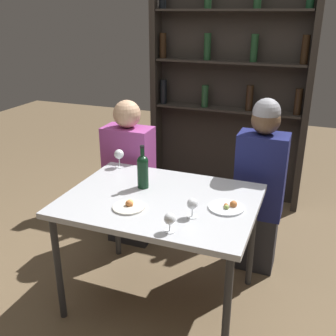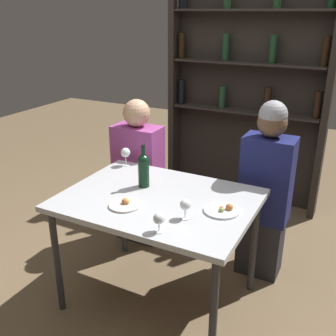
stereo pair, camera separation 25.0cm
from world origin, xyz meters
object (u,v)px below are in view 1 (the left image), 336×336
wine_glass_0 (119,155)px  food_plate_1 (129,206)px  wine_glass_1 (170,219)px  wine_glass_2 (192,205)px  food_plate_0 (227,207)px  seated_person_right (259,189)px  wine_bottle (143,170)px  seated_person_left (129,177)px

wine_glass_0 → food_plate_1: 0.67m
wine_glass_1 → wine_glass_2: size_ratio=0.94×
wine_glass_1 → food_plate_0: bearing=58.4°
wine_glass_0 → food_plate_0: 0.97m
wine_glass_1 → food_plate_0: 0.43m
wine_glass_0 → food_plate_1: bearing=-57.6°
food_plate_1 → food_plate_0: bearing=20.0°
wine_glass_1 → food_plate_1: 0.36m
wine_glass_0 → seated_person_right: 1.06m
wine_bottle → wine_glass_0: (-0.31, 0.27, -0.03)m
wine_glass_2 → seated_person_left: (-0.79, 0.79, -0.27)m
wine_glass_1 → wine_glass_2: (0.06, 0.19, 0.01)m
food_plate_1 → wine_glass_1: bearing=-27.2°
food_plate_1 → seated_person_right: bearing=51.8°
food_plate_0 → food_plate_1: size_ratio=1.09×
food_plate_0 → food_plate_1: food_plate_0 is taller
wine_bottle → seated_person_left: (-0.37, 0.53, -0.32)m
seated_person_right → food_plate_1: bearing=-128.2°
wine_glass_0 → seated_person_left: seated_person_left is taller
wine_bottle → food_plate_1: bearing=-81.9°
wine_glass_1 → seated_person_right: seated_person_right is taller
wine_glass_2 → seated_person_left: size_ratio=0.09×
food_plate_0 → wine_glass_0: bearing=158.1°
food_plate_0 → wine_bottle: bearing=170.7°
wine_glass_0 → seated_person_left: 0.40m
seated_person_left → seated_person_right: bearing=0.0°
wine_glass_1 → seated_person_left: size_ratio=0.09×
wine_glass_0 → wine_glass_1: (0.67, -0.72, -0.03)m
food_plate_1 → wine_bottle: bearing=98.1°
wine_glass_0 → wine_glass_1: size_ratio=1.28×
food_plate_0 → seated_person_right: seated_person_right is taller
wine_bottle → food_plate_0: 0.60m
wine_glass_0 → seated_person_right: (1.00, 0.26, -0.23)m
wine_glass_0 → seated_person_left: (-0.06, 0.26, -0.29)m
wine_glass_1 → food_plate_0: size_ratio=0.51×
wine_glass_0 → food_plate_0: size_ratio=0.65×
wine_glass_1 → seated_person_left: bearing=126.6°
wine_glass_2 → food_plate_1: bearing=-175.8°
food_plate_0 → seated_person_left: 1.16m
wine_glass_2 → seated_person_right: 0.86m
wine_glass_0 → seated_person_left: bearing=102.0°
wine_bottle → food_plate_1: (0.04, -0.29, -0.11)m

